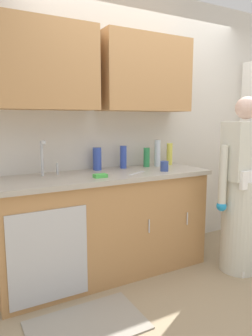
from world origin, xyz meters
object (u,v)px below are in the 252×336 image
object	(u,v)px
sink	(52,180)
bottle_cleaner_spray	(169,154)
person_at_sink	(242,199)
bottle_water_tall	(157,153)
sponge	(100,176)
bottle_dish_liquid	(147,157)
bottle_water_short	(97,159)
bottle_soap	(123,157)
knife_on_counter	(137,173)
cup_by_sink	(164,166)

from	to	relation	value
sink	bottle_cleaner_spray	distance (m)	1.34
person_at_sink	bottle_water_tall	xyz separation A→B (m)	(-0.46, 0.71, 0.38)
sponge	bottle_dish_liquid	bearing A→B (deg)	25.75
bottle_water_short	sponge	distance (m)	0.41
bottle_cleaner_spray	bottle_water_short	size ratio (longest dim) A/B	1.07
bottle_dish_liquid	bottle_water_tall	world-z (taller)	bottle_water_tall
bottle_dish_liquid	bottle_soap	size ratio (longest dim) A/B	0.88
bottle_water_tall	knife_on_counter	bearing A→B (deg)	-146.31
person_at_sink	sponge	distance (m)	1.33
bottle_water_tall	bottle_soap	xyz separation A→B (m)	(-0.37, 0.05, -0.02)
person_at_sink	cup_by_sink	distance (m)	0.77
bottle_soap	knife_on_counter	world-z (taller)	bottle_soap
sink	cup_by_sink	xyz separation A→B (m)	(1.03, -0.16, 0.06)
bottle_cleaner_spray	cup_by_sink	bearing A→B (deg)	-132.64
person_at_sink	bottle_soap	xyz separation A→B (m)	(-0.83, 0.76, 0.36)
bottle_soap	cup_by_sink	xyz separation A→B (m)	(0.25, -0.34, -0.06)
knife_on_counter	bottle_water_short	bearing A→B (deg)	95.29
bottle_soap	knife_on_counter	distance (m)	0.34
knife_on_counter	bottle_dish_liquid	bearing A→B (deg)	15.39
bottle_dish_liquid	bottle_soap	bearing A→B (deg)	172.65
cup_by_sink	knife_on_counter	size ratio (longest dim) A/B	0.39
bottle_soap	bottle_cleaner_spray	xyz separation A→B (m)	(0.55, -0.02, 0.00)
sink	bottle_water_tall	xyz separation A→B (m)	(1.15, 0.14, 0.15)
person_at_sink	bottle_water_tall	bearing A→B (deg)	122.78
sink	bottle_water_short	distance (m)	0.55
bottle_soap	sink	bearing A→B (deg)	-166.56
knife_on_counter	sponge	size ratio (longest dim) A/B	2.18
bottle_dish_liquid	bottle_water_tall	distance (m)	0.13
bottle_water_tall	sponge	bearing A→B (deg)	-158.76
bottle_dish_liquid	bottle_water_short	bearing A→B (deg)	174.32
bottle_cleaner_spray	knife_on_counter	world-z (taller)	bottle_cleaner_spray
sink	bottle_water_short	size ratio (longest dim) A/B	2.33
sink	person_at_sink	bearing A→B (deg)	-19.73
knife_on_counter	cup_by_sink	bearing A→B (deg)	-33.48
sponge	bottle_soap	bearing A→B (deg)	40.86
bottle_dish_liquid	bottle_soap	xyz separation A→B (m)	(-0.26, 0.03, 0.01)
bottle_soap	knife_on_counter	xyz separation A→B (m)	(-0.04, -0.32, -0.11)
knife_on_counter	sponge	world-z (taller)	sponge
knife_on_counter	bottle_soap	bearing A→B (deg)	54.20
cup_by_sink	bottle_cleaner_spray	bearing A→B (deg)	47.36
bottle_water_tall	knife_on_counter	xyz separation A→B (m)	(-0.41, -0.27, -0.13)
bottle_water_short	knife_on_counter	bearing A→B (deg)	-55.29
sink	bottle_soap	size ratio (longest dim) A/B	2.25
knife_on_counter	bottle_water_tall	bearing A→B (deg)	4.27
bottle_soap	bottle_water_tall	bearing A→B (deg)	-7.40
bottle_cleaner_spray	sponge	distance (m)	1.02
sink	knife_on_counter	distance (m)	0.75
sponge	cup_by_sink	bearing A→B (deg)	0.85
bottle_cleaner_spray	bottle_water_short	world-z (taller)	bottle_cleaner_spray
bottle_dish_liquid	sponge	distance (m)	0.74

